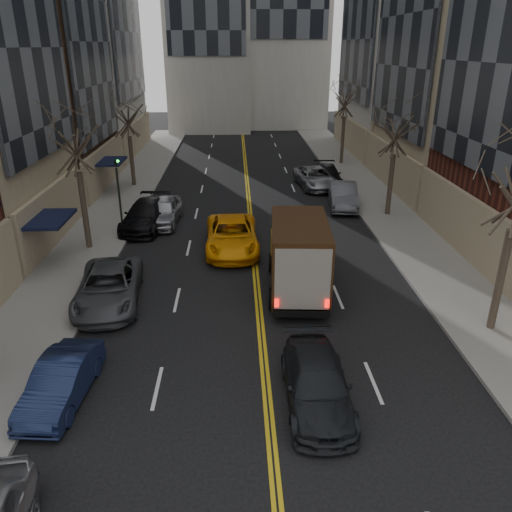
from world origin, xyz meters
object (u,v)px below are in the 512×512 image
Objects in this scene: ups_truck at (298,255)px; taxi at (232,235)px; pedestrian at (308,272)px; observer_sedan at (317,384)px.

ups_truck reaches higher than taxi.
pedestrian reaches higher than taxi.
taxi is at bearing 101.91° from observer_sedan.
observer_sedan is at bearing -88.57° from ups_truck.
observer_sedan is at bearing -79.75° from taxi.
pedestrian is (3.41, -4.95, 0.06)m from taxi.
ups_truck is 1.08× the size of taxi.
ups_truck is 3.60× the size of pedestrian.
observer_sedan is 0.81× the size of taxi.
observer_sedan is at bearing 156.66° from pedestrian.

